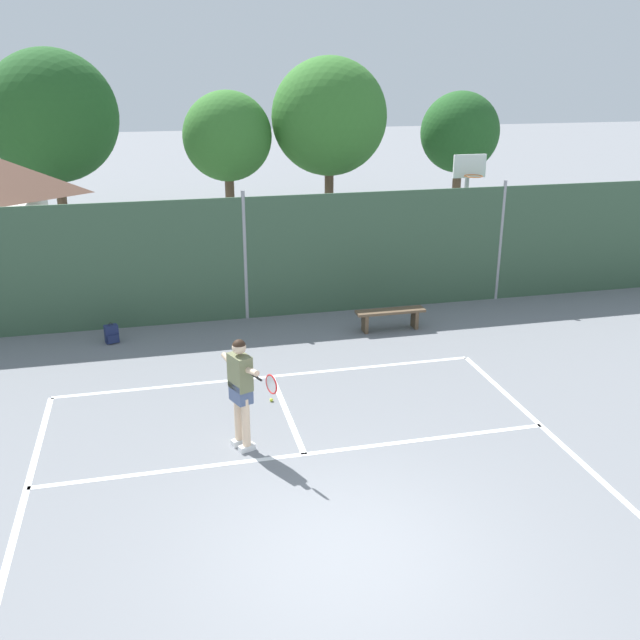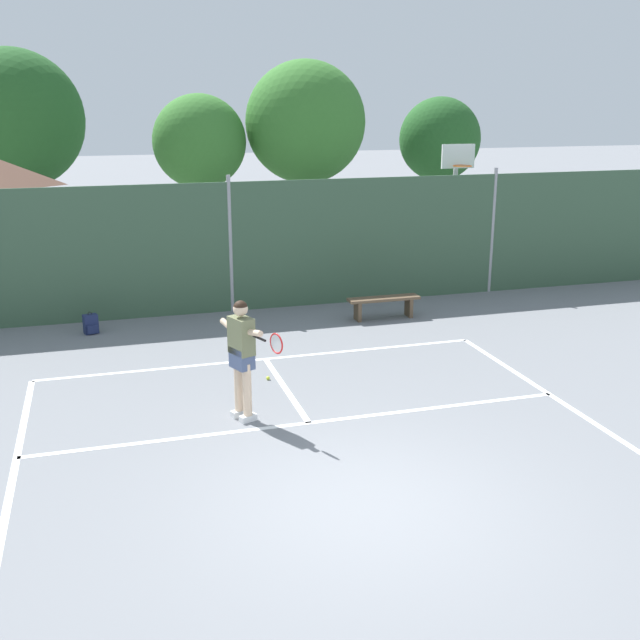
{
  "view_description": "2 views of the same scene",
  "coord_description": "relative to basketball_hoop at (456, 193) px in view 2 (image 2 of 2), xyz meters",
  "views": [
    {
      "loc": [
        -2.01,
        -7.08,
        5.79
      ],
      "look_at": [
        1.04,
        5.79,
        0.99
      ],
      "focal_mm": 39.93,
      "sensor_mm": 36.0,
      "label": 1
    },
    {
      "loc": [
        -2.79,
        -7.66,
        4.68
      ],
      "look_at": [
        0.8,
        4.62,
        0.94
      ],
      "focal_mm": 42.8,
      "sensor_mm": 36.0,
      "label": 2
    }
  ],
  "objects": [
    {
      "name": "basketball_hoop",
      "position": [
        0.0,
        0.0,
        0.0
      ],
      "size": [
        0.9,
        0.67,
        3.55
      ],
      "color": "#9E9EA3",
      "rests_on": "ground"
    },
    {
      "name": "ground_plane",
      "position": [
        -6.11,
        -10.31,
        -2.31
      ],
      "size": [
        120.0,
        120.0,
        0.0
      ],
      "primitive_type": "plane",
      "color": "slate"
    },
    {
      "name": "courtside_bench",
      "position": [
        -3.03,
        -2.87,
        -1.95
      ],
      "size": [
        1.6,
        0.36,
        0.48
      ],
      "color": "brown",
      "rests_on": "ground"
    },
    {
      "name": "treeline_backdrop",
      "position": [
        -7.34,
        10.54,
        1.34
      ],
      "size": [
        25.95,
        4.23,
        6.33
      ],
      "color": "brown",
      "rests_on": "ground"
    },
    {
      "name": "backpack_navy",
      "position": [
        -9.22,
        -2.23,
        -2.12
      ],
      "size": [
        0.32,
        0.3,
        0.46
      ],
      "color": "navy",
      "rests_on": "ground"
    },
    {
      "name": "court_markings",
      "position": [
        -6.11,
        -9.67,
        -2.31
      ],
      "size": [
        8.3,
        11.1,
        0.01
      ],
      "color": "white",
      "rests_on": "ground"
    },
    {
      "name": "chainlink_fence",
      "position": [
        -6.11,
        -1.31,
        -0.85
      ],
      "size": [
        26.09,
        0.09,
        3.07
      ],
      "color": "#38563D",
      "rests_on": "ground"
    },
    {
      "name": "tennis_ball",
      "position": [
        -6.3,
        -5.89,
        -2.28
      ],
      "size": [
        0.07,
        0.07,
        0.07
      ],
      "primitive_type": "sphere",
      "color": "#CCE033",
      "rests_on": "ground"
    },
    {
      "name": "tennis_player",
      "position": [
        -7.01,
        -7.42,
        -1.2
      ],
      "size": [
        0.69,
        1.31,
        1.85
      ],
      "color": "silver",
      "rests_on": "ground"
    }
  ]
}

